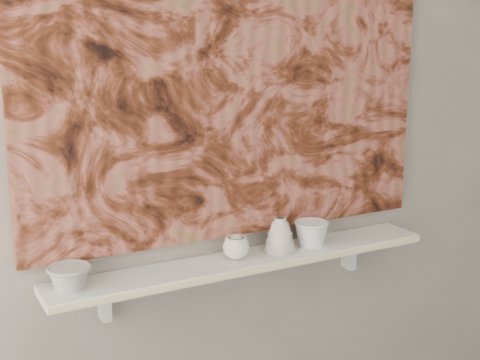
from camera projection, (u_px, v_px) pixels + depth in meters
wall_back at (234, 133)px, 2.29m from camera, size 3.60×0.00×3.60m
shelf at (247, 261)px, 2.31m from camera, size 1.40×0.18×0.03m
shelf_stripe at (260, 270)px, 2.23m from camera, size 1.40×0.01×0.02m
bracket_left at (104, 302)px, 2.15m from camera, size 0.03×0.06×0.12m
bracket_right at (349, 253)px, 2.60m from camera, size 0.03×0.06×0.12m
painting at (236, 77)px, 2.23m from camera, size 1.50×0.02×1.10m
house_motif at (343, 156)px, 2.50m from camera, size 0.09×0.00×0.08m
bowl_grey at (69, 277)px, 2.01m from camera, size 0.17×0.17×0.08m
cup_cream at (236, 247)px, 2.27m from camera, size 0.11×0.11×0.08m
bell_vessel at (280, 234)px, 2.35m from camera, size 0.13×0.13×0.12m
bowl_white at (311, 233)px, 2.41m from camera, size 0.15×0.15×0.09m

